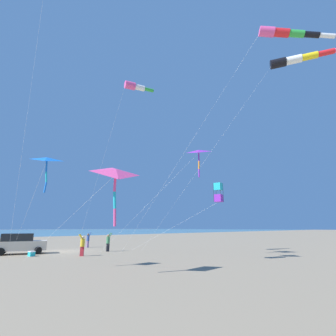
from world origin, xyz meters
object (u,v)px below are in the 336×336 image
object	(u,v)px
kite_delta_magenta_far_left	(116,173)
cooler_box	(32,254)
kite_box_red_high_left	(218,193)
kite_delta_blue_topmost	(199,152)
person_adult_flyer	(108,241)
kite_windsock_yellow_midlevel	(286,33)
kite_windsock_checkered_midright	(135,87)
person_child_green_jacket	(82,244)
kite_windsock_striped_overhead	(298,59)
parked_car	(20,243)
person_child_grey_jacket	(88,239)
kite_delta_small_distant	(47,160)

from	to	relation	value
kite_delta_magenta_far_left	cooler_box	bearing A→B (deg)	176.74
kite_box_red_high_left	kite_delta_blue_topmost	size ratio (longest dim) A/B	1.24
kite_delta_magenta_far_left	kite_delta_blue_topmost	size ratio (longest dim) A/B	1.10
person_adult_flyer	kite_windsock_yellow_midlevel	distance (m)	24.80
kite_delta_blue_topmost	kite_windsock_checkered_midright	distance (m)	9.48
person_child_green_jacket	kite_windsock_striped_overhead	world-z (taller)	kite_windsock_striped_overhead
parked_car	person_child_green_jacket	world-z (taller)	parked_car
kite_windsock_checkered_midright	kite_windsock_yellow_midlevel	bearing A→B (deg)	16.94
cooler_box	kite_delta_magenta_far_left	world-z (taller)	kite_delta_magenta_far_left
kite_delta_magenta_far_left	kite_box_red_high_left	xyz separation A→B (m)	(1.02, 9.05, -0.24)
kite_delta_magenta_far_left	kite_windsock_checkered_midright	size ratio (longest dim) A/B	0.63
person_child_grey_jacket	kite_windsock_striped_overhead	distance (m)	29.74
cooler_box	person_adult_flyer	size ratio (longest dim) A/B	0.33
person_adult_flyer	kite_windsock_yellow_midlevel	world-z (taller)	kite_windsock_yellow_midlevel
kite_delta_small_distant	kite_windsock_checkered_midright	size ratio (longest dim) A/B	0.63
parked_car	kite_delta_blue_topmost	distance (m)	18.70
kite_delta_small_distant	kite_box_red_high_left	size ratio (longest dim) A/B	0.88
kite_windsock_striped_overhead	kite_delta_blue_topmost	xyz separation A→B (m)	(-8.52, -3.62, -7.76)
person_child_grey_jacket	kite_delta_magenta_far_left	distance (m)	20.41
kite_box_red_high_left	kite_windsock_yellow_midlevel	bearing A→B (deg)	16.45
person_child_grey_jacket	kite_windsock_yellow_midlevel	world-z (taller)	kite_windsock_yellow_midlevel
person_child_green_jacket	kite_delta_magenta_far_left	world-z (taller)	kite_delta_magenta_far_left
person_child_grey_jacket	kite_delta_magenta_far_left	xyz separation A→B (m)	(17.77, -9.07, 4.32)
kite_windsock_striped_overhead	kite_delta_small_distant	xyz separation A→B (m)	(-11.38, -16.10, -10.53)
kite_box_red_high_left	kite_windsock_checkered_midright	world-z (taller)	kite_windsock_checkered_midright
person_adult_flyer	person_child_grey_jacket	xyz separation A→B (m)	(-6.32, 1.40, -0.03)
parked_car	kite_box_red_high_left	size ratio (longest dim) A/B	0.39
person_child_grey_jacket	kite_box_red_high_left	distance (m)	19.23
cooler_box	kite_windsock_yellow_midlevel	world-z (taller)	kite_windsock_yellow_midlevel
kite_windsock_striped_overhead	kite_delta_blue_topmost	world-z (taller)	kite_windsock_striped_overhead
person_child_grey_jacket	kite_delta_small_distant	world-z (taller)	kite_delta_small_distant
kite_delta_blue_topmost	kite_delta_small_distant	bearing A→B (deg)	-102.89
kite_box_red_high_left	kite_windsock_checkered_midright	distance (m)	13.92
cooler_box	person_child_green_jacket	bearing A→B (deg)	43.97
person_adult_flyer	kite_delta_small_distant	world-z (taller)	kite_delta_small_distant
kite_windsock_yellow_midlevel	parked_car	bearing A→B (deg)	-155.34
person_child_grey_jacket	kite_delta_blue_topmost	world-z (taller)	kite_delta_blue_topmost
person_adult_flyer	person_child_grey_jacket	distance (m)	6.48
person_adult_flyer	kite_delta_small_distant	xyz separation A→B (m)	(6.82, -9.64, 5.50)
parked_car	kite_windsock_yellow_midlevel	size ratio (longest dim) A/B	0.25
kite_windsock_yellow_midlevel	kite_box_red_high_left	size ratio (longest dim) A/B	1.59
parked_car	kite_windsock_checkered_midright	bearing A→B (deg)	35.08
person_adult_flyer	person_child_green_jacket	size ratio (longest dim) A/B	1.01
kite_delta_magenta_far_left	person_child_grey_jacket	bearing A→B (deg)	152.95
cooler_box	kite_windsock_checkered_midright	size ratio (longest dim) A/B	0.04
parked_car	kite_windsock_striped_overhead	xyz separation A→B (m)	(22.03, 13.52, 16.09)
parked_car	kite_windsock_yellow_midlevel	xyz separation A→B (m)	(22.10, 10.15, 16.54)
person_adult_flyer	person_child_green_jacket	distance (m)	4.46
person_child_grey_jacket	kite_windsock_checkered_midright	world-z (taller)	kite_windsock_checkered_midright
person_adult_flyer	cooler_box	bearing A→B (deg)	-98.99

